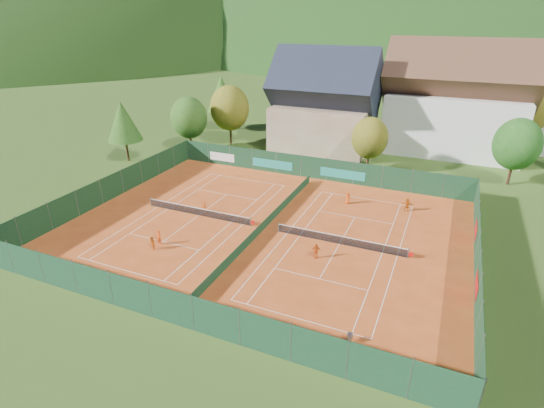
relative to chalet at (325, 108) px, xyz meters
The scene contains 32 objects.
ground 30.87m from the chalet, 84.29° to the right, with size 600.00×600.00×0.00m, color #2F4D18.
clay_pad 30.87m from the chalet, 84.29° to the right, with size 40.00×32.00×0.01m, color #BB491B.
court_markings_left 31.12m from the chalet, 99.46° to the right, with size 11.03×23.83×0.00m.
court_markings_right 32.63m from the chalet, 69.86° to the right, with size 11.03×23.83×0.00m.
tennis_net_left 31.00m from the chalet, 99.17° to the right, with size 13.30×0.10×1.02m.
tennis_net_right 32.59m from the chalet, 69.60° to the right, with size 13.30×0.10×1.02m.
court_divider 30.77m from the chalet, 84.29° to the right, with size 0.03×28.80×1.00m.
fence_north 15.14m from the chalet, 79.70° to the right, with size 40.00×0.10×3.00m.
fence_south 46.38m from the chalet, 86.27° to the right, with size 40.00×0.04×3.00m.
fence_west 34.86m from the chalet, 119.54° to the right, with size 0.04×32.00×3.00m.
fence_east 38.11m from the chalet, 52.48° to the right, with size 0.09×32.00×3.00m.
chalet is the anchor object (origin of this frame).
hotel_block_a 19.94m from the chalet, 17.53° to the left, with size 21.60×11.00×17.25m.
tree_west_front 21.51m from the chalet, 152.24° to the right, with size 5.72×5.72×8.69m.
tree_west_mid 15.53m from the chalet, 165.07° to the right, with size 6.44×6.44×9.78m.
tree_west_back 21.38m from the chalet, 169.22° to the left, with size 5.60×5.60×10.00m.
tree_center 12.19m from the chalet, 41.63° to the right, with size 5.01×5.01×7.60m.
tree_east_front 27.69m from the chalet, 12.53° to the right, with size 5.72×5.72×8.69m.
tree_west_side 30.81m from the chalet, 144.25° to the right, with size 5.04×5.04×9.00m.
tree_east_back 30.68m from the chalet, 19.03° to the left, with size 7.15×7.15×10.86m.
mountain_backdrop 211.04m from the chalet, 81.19° to the left, with size 820.00×530.00×242.00m.
ball_hopper 45.76m from the chalet, 70.48° to the right, with size 0.34×0.34×0.80m.
loose_ball_0 38.82m from the chalet, 98.82° to the right, with size 0.07×0.07×0.07m, color #CCD833.
loose_ball_1 39.85m from the chalet, 78.37° to the right, with size 0.07×0.07×0.07m, color #CCD833.
loose_ball_2 25.49m from the chalet, 73.54° to the right, with size 0.07×0.07×0.07m, color #CCD833.
loose_ball_3 24.37m from the chalet, 95.00° to the right, with size 0.07×0.07×0.07m, color #CCD833.
player_left_near 37.75m from the chalet, 97.70° to the right, with size 0.55×0.36×1.50m, color #E55114.
player_left_mid 38.84m from the chalet, 97.40° to the right, with size 0.68×0.53×1.40m, color #CE5D12.
player_left_far 30.03m from the chalet, 99.37° to the right, with size 0.82×0.47×1.26m, color #CD4712.
player_right_near 35.19m from the chalet, 73.84° to the right, with size 0.88×0.37×1.50m, color #CF5112.
player_right_far_a 23.13m from the chalet, 65.38° to the right, with size 0.70×0.46×1.43m, color #D94E13.
player_right_far_b 25.96m from the chalet, 50.93° to the right, with size 1.40×0.45×1.51m, color #D36212.
Camera 1 is at (16.21, -35.44, 20.57)m, focal length 28.00 mm.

